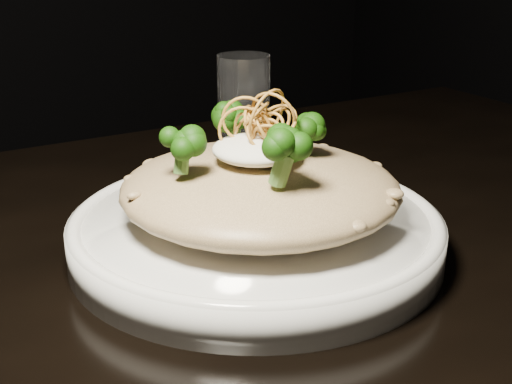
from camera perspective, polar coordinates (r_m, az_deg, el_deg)
table at (r=0.69m, az=4.35°, el=-9.75°), size 1.10×0.80×0.75m
plate at (r=0.60m, az=-0.00°, el=-3.44°), size 0.31×0.31×0.03m
risotto at (r=0.59m, az=0.36°, el=0.29°), size 0.23×0.23×0.05m
broccoli at (r=0.57m, az=-0.36°, el=4.77°), size 0.13×0.13×0.05m
cheese at (r=0.57m, az=0.07°, el=3.44°), size 0.07×0.07×0.02m
shallots at (r=0.57m, az=0.46°, el=6.63°), size 0.07×0.07×0.04m
drinking_glass at (r=0.88m, az=-0.98°, el=7.22°), size 0.07×0.07×0.12m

